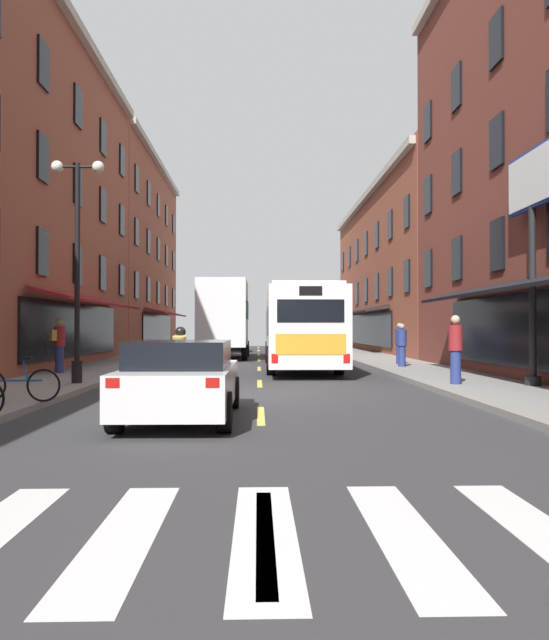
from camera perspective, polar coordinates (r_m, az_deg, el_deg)
ground_plane at (r=14.91m, az=-1.35°, el=-7.20°), size 34.80×80.00×0.10m
lane_centre_dashes at (r=14.66m, az=-1.35°, el=-7.10°), size 0.14×73.90×0.01m
crosswalk_near at (r=5.08m, az=-0.90°, el=-19.34°), size 7.10×2.80×0.01m
sidewalk_left at (r=16.00m, az=-23.12°, el=-6.26°), size 3.00×80.00×0.14m
sidewalk_right at (r=16.05m, az=20.35°, el=-6.26°), size 3.00×80.00×0.14m
billboard_sign at (r=17.38m, az=22.94°, el=9.66°), size 0.40×2.70×6.12m
transit_bus at (r=24.50m, az=2.30°, el=-0.71°), size 2.71×11.84×3.12m
box_truck at (r=32.00m, az=-4.71°, el=0.04°), size 2.52×6.79×4.03m
sedan_near at (r=11.01m, az=-8.64°, el=-5.49°), size 1.93×4.32×1.40m
sedan_mid at (r=41.62m, az=-3.91°, el=-2.06°), size 1.99×4.34×1.29m
motorcycle_rider at (r=15.25m, az=-8.77°, el=-4.18°), size 0.62×2.07×1.66m
bicycle_near at (r=13.30m, az=-22.96°, el=-5.53°), size 1.71×0.48×0.91m
pedestrian_near at (r=21.39m, az=-19.51°, el=-2.11°), size 0.50×0.50×1.81m
pedestrian_mid at (r=16.85m, az=16.56°, el=-2.55°), size 0.36×0.36×1.82m
pedestrian_far at (r=25.50m, az=11.61°, el=-2.12°), size 0.36×0.36×1.69m
pedestrian_rear at (r=23.91m, az=11.82°, el=-2.27°), size 0.36×0.36×1.65m
street_lamp_twin at (r=17.39m, az=-17.95°, el=5.31°), size 1.42×0.32×6.01m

